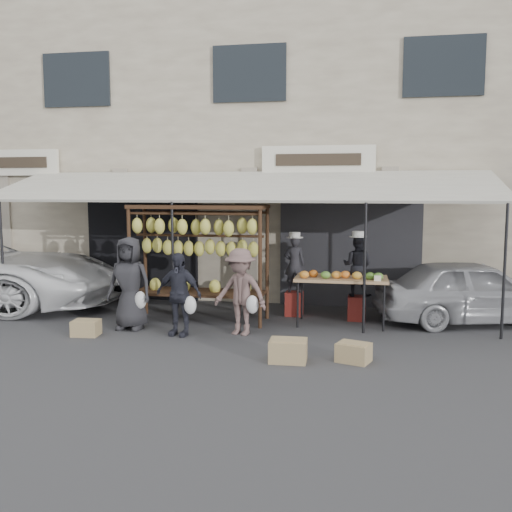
{
  "coord_description": "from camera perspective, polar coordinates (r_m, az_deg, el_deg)",
  "views": [
    {
      "loc": [
        2.41,
        -8.88,
        2.52
      ],
      "look_at": [
        0.52,
        1.4,
        1.3
      ],
      "focal_mm": 40.0,
      "sensor_mm": 36.0,
      "label": 1
    }
  ],
  "objects": [
    {
      "name": "crate_near_b",
      "position": [
        8.61,
        9.73,
        -9.49
      ],
      "size": [
        0.56,
        0.49,
        0.28
      ],
      "primitive_type": "cube",
      "rotation": [
        0.0,
        0.0,
        -0.34
      ],
      "color": "tan",
      "rests_on": "ground_plane"
    },
    {
      "name": "vendor_right",
      "position": [
        11.11,
        10.1,
        -0.96
      ],
      "size": [
        0.68,
        0.59,
        1.18
      ],
      "primitive_type": "imported",
      "rotation": [
        0.0,
        0.0,
        2.87
      ],
      "color": "black",
      "rests_on": "stool_right"
    },
    {
      "name": "produce_table",
      "position": [
        10.67,
        8.52,
        -2.27
      ],
      "size": [
        1.7,
        0.9,
        1.04
      ],
      "color": "tan",
      "rests_on": "ground_plane"
    },
    {
      "name": "shophouse",
      "position": [
        15.6,
        1.5,
        10.79
      ],
      "size": [
        24.0,
        6.15,
        7.3
      ],
      "color": "beige",
      "rests_on": "ground_plane"
    },
    {
      "name": "vendor_left",
      "position": [
        11.38,
        3.87,
        -0.81
      ],
      "size": [
        0.44,
        0.31,
        1.13
      ],
      "primitive_type": "imported",
      "rotation": [
        0.0,
        0.0,
        3.24
      ],
      "color": "#29282E",
      "rests_on": "stool_left"
    },
    {
      "name": "customer_mid",
      "position": [
        9.95,
        -7.75,
        -3.8
      ],
      "size": [
        0.9,
        0.5,
        1.45
      ],
      "primitive_type": "imported",
      "rotation": [
        0.0,
        0.0,
        -0.19
      ],
      "color": "#282A35",
      "rests_on": "ground_plane"
    },
    {
      "name": "stool_left",
      "position": [
        11.51,
        3.84,
        -4.78
      ],
      "size": [
        0.39,
        0.39,
        0.48
      ],
      "primitive_type": "cube",
      "rotation": [
        0.0,
        0.0,
        0.17
      ],
      "color": "maroon",
      "rests_on": "ground_plane"
    },
    {
      "name": "crate_far",
      "position": [
        10.38,
        -16.63,
        -6.91
      ],
      "size": [
        0.48,
        0.38,
        0.27
      ],
      "primitive_type": "cube",
      "rotation": [
        0.0,
        0.0,
        0.09
      ],
      "color": "tan",
      "rests_on": "ground_plane"
    },
    {
      "name": "crate_near_a",
      "position": [
        8.51,
        3.23,
        -9.43
      ],
      "size": [
        0.55,
        0.43,
        0.32
      ],
      "primitive_type": "cube",
      "rotation": [
        0.0,
        0.0,
        0.03
      ],
      "color": "tan",
      "rests_on": "ground_plane"
    },
    {
      "name": "banana_rack",
      "position": [
        10.85,
        -5.79,
        1.62
      ],
      "size": [
        2.6,
        0.9,
        2.24
      ],
      "color": "black",
      "rests_on": "ground_plane"
    },
    {
      "name": "ground_plane",
      "position": [
        9.54,
        -4.67,
        -8.68
      ],
      "size": [
        90.0,
        90.0,
        0.0
      ],
      "primitive_type": "plane",
      "color": "#2D2D30"
    },
    {
      "name": "awning",
      "position": [
        11.41,
        -1.77,
        6.92
      ],
      "size": [
        10.0,
        2.35,
        2.92
      ],
      "color": "beige",
      "rests_on": "ground_plane"
    },
    {
      "name": "customer_right",
      "position": [
        9.91,
        -1.56,
        -3.59
      ],
      "size": [
        1.09,
        0.79,
        1.51
      ],
      "primitive_type": "imported",
      "rotation": [
        0.0,
        0.0,
        -0.25
      ],
      "color": "#6C5350",
      "rests_on": "ground_plane"
    },
    {
      "name": "stool_right",
      "position": [
        11.25,
        10.02,
        -5.15
      ],
      "size": [
        0.4,
        0.4,
        0.47
      ],
      "primitive_type": "cube",
      "rotation": [
        0.0,
        0.0,
        0.22
      ],
      "color": "maroon",
      "rests_on": "ground_plane"
    },
    {
      "name": "customer_left",
      "position": [
        10.54,
        -12.53,
        -2.67
      ],
      "size": [
        0.84,
        0.57,
        1.68
      ],
      "primitive_type": "imported",
      "rotation": [
        0.0,
        0.0,
        -0.04
      ],
      "color": "#252428",
      "rests_on": "ground_plane"
    },
    {
      "name": "sedan",
      "position": [
        11.52,
        20.86,
        -3.3
      ],
      "size": [
        3.86,
        2.28,
        1.23
      ],
      "primitive_type": "imported",
      "rotation": [
        0.0,
        0.0,
        1.81
      ],
      "color": "#A2A2A7",
      "rests_on": "ground_plane"
    }
  ]
}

